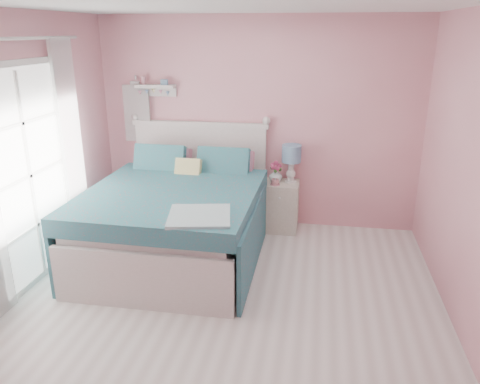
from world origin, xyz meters
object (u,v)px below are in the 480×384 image
(table_lamp, at_px, (291,156))
(teacup, at_px, (275,182))
(nightstand, at_px, (281,206))
(bed, at_px, (177,219))
(vase, at_px, (276,175))

(table_lamp, height_order, teacup, table_lamp)
(table_lamp, xyz_separation_m, teacup, (-0.18, -0.15, -0.29))
(nightstand, height_order, table_lamp, table_lamp)
(table_lamp, bearing_deg, teacup, -139.25)
(bed, distance_m, vase, 1.38)
(bed, distance_m, teacup, 1.30)
(teacup, bearing_deg, nightstand, 57.06)
(bed, distance_m, nightstand, 1.40)
(bed, height_order, nightstand, bed)
(nightstand, distance_m, table_lamp, 0.65)
(vase, bearing_deg, nightstand, -10.80)
(nightstand, xyz_separation_m, table_lamp, (0.11, 0.05, 0.64))
(bed, relative_size, teacup, 24.40)
(table_lamp, height_order, vase, table_lamp)
(teacup, bearing_deg, vase, 93.32)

